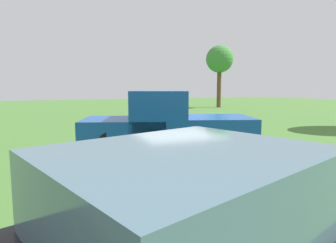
% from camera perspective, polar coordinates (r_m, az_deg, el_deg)
% --- Properties ---
extents(ground_plane, '(80.00, 80.00, 0.00)m').
position_cam_1_polar(ground_plane, '(9.28, 1.69, -5.02)').
color(ground_plane, '#477533').
extents(pickup_truck, '(5.23, 3.45, 1.80)m').
position_cam_1_polar(pickup_truck, '(8.42, -0.86, 0.15)').
color(pickup_truck, black).
rests_on(pickup_truck, ground_plane).
extents(tree_side, '(2.62, 2.62, 5.98)m').
position_cam_1_polar(tree_side, '(28.82, 10.18, 11.90)').
color(tree_side, brown).
rests_on(tree_side, ground_plane).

